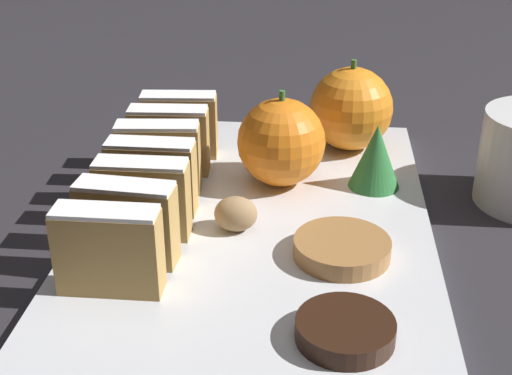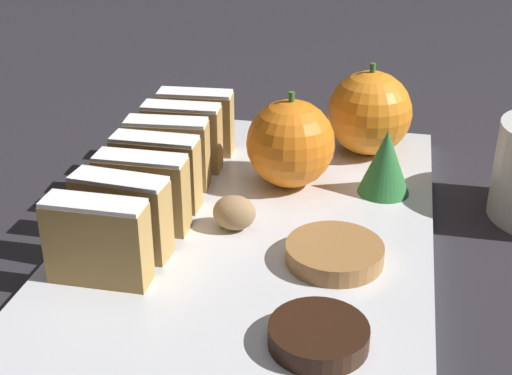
{
  "view_description": "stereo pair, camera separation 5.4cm",
  "coord_description": "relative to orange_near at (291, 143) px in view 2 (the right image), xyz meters",
  "views": [
    {
      "loc": [
        0.05,
        -0.48,
        0.29
      ],
      "look_at": [
        0.0,
        0.0,
        0.04
      ],
      "focal_mm": 50.0,
      "sensor_mm": 36.0,
      "label": 1
    },
    {
      "loc": [
        0.1,
        -0.48,
        0.29
      ],
      "look_at": [
        0.0,
        0.0,
        0.04
      ],
      "focal_mm": 50.0,
      "sensor_mm": 36.0,
      "label": 2
    }
  ],
  "objects": [
    {
      "name": "ground_plane",
      "position": [
        -0.01,
        -0.07,
        -0.05
      ],
      "size": [
        6.0,
        6.0,
        0.0
      ],
      "primitive_type": "plane",
      "color": "#28262B"
    },
    {
      "name": "serving_platter",
      "position": [
        -0.01,
        -0.07,
        -0.04
      ],
      "size": [
        0.27,
        0.42,
        0.01
      ],
      "color": "silver",
      "rests_on": "ground_plane"
    },
    {
      "name": "stollen_slice_front",
      "position": [
        -0.1,
        -0.17,
        -0.01
      ],
      "size": [
        0.07,
        0.02,
        0.06
      ],
      "color": "tan",
      "rests_on": "serving_platter"
    },
    {
      "name": "stollen_slice_second",
      "position": [
        -0.1,
        -0.14,
        -0.01
      ],
      "size": [
        0.07,
        0.03,
        0.06
      ],
      "color": "tan",
      "rests_on": "serving_platter"
    },
    {
      "name": "stollen_slice_third",
      "position": [
        -0.1,
        -0.1,
        -0.01
      ],
      "size": [
        0.07,
        0.02,
        0.06
      ],
      "color": "tan",
      "rests_on": "serving_platter"
    },
    {
      "name": "stollen_slice_fourth",
      "position": [
        -0.1,
        -0.06,
        -0.01
      ],
      "size": [
        0.07,
        0.02,
        0.06
      ],
      "color": "tan",
      "rests_on": "serving_platter"
    },
    {
      "name": "stollen_slice_fifth",
      "position": [
        -0.1,
        -0.02,
        -0.01
      ],
      "size": [
        0.07,
        0.03,
        0.06
      ],
      "color": "tan",
      "rests_on": "serving_platter"
    },
    {
      "name": "stollen_slice_sixth",
      "position": [
        -0.1,
        0.01,
        -0.01
      ],
      "size": [
        0.07,
        0.03,
        0.06
      ],
      "color": "tan",
      "rests_on": "serving_platter"
    },
    {
      "name": "stollen_slice_back",
      "position": [
        -0.1,
        0.05,
        -0.01
      ],
      "size": [
        0.07,
        0.03,
        0.06
      ],
      "color": "tan",
      "rests_on": "serving_platter"
    },
    {
      "name": "orange_near",
      "position": [
        0.0,
        0.0,
        0.0
      ],
      "size": [
        0.08,
        0.08,
        0.08
      ],
      "color": "orange",
      "rests_on": "serving_platter"
    },
    {
      "name": "orange_far",
      "position": [
        0.06,
        0.08,
        0.0
      ],
      "size": [
        0.08,
        0.08,
        0.09
      ],
      "color": "orange",
      "rests_on": "serving_platter"
    },
    {
      "name": "walnut",
      "position": [
        -0.03,
        -0.09,
        -0.02
      ],
      "size": [
        0.03,
        0.03,
        0.03
      ],
      "color": "#9E7A51",
      "rests_on": "serving_platter"
    },
    {
      "name": "chocolate_cookie",
      "position": [
        0.05,
        -0.21,
        -0.03
      ],
      "size": [
        0.06,
        0.06,
        0.01
      ],
      "color": "black",
      "rests_on": "serving_platter"
    },
    {
      "name": "gingerbread_cookie",
      "position": [
        0.05,
        -0.12,
        -0.03
      ],
      "size": [
        0.07,
        0.07,
        0.01
      ],
      "color": "#A3703D",
      "rests_on": "serving_platter"
    },
    {
      "name": "evergreen_sprig",
      "position": [
        0.08,
        -0.0,
        -0.01
      ],
      "size": [
        0.04,
        0.04,
        0.06
      ],
      "color": "#2D7538",
      "rests_on": "serving_platter"
    }
  ]
}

